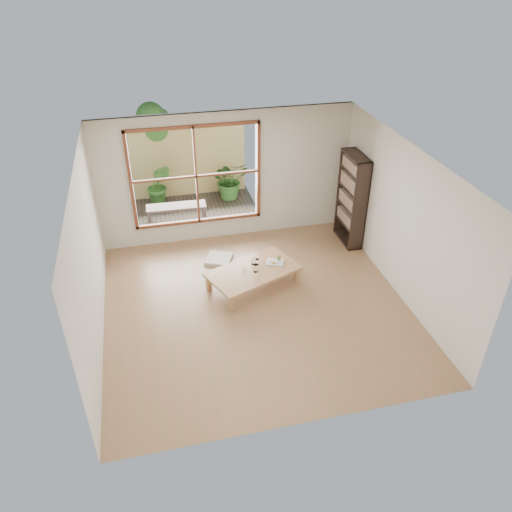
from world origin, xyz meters
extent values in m
plane|color=olive|center=(0.00, 0.00, 0.00)|extent=(5.00, 5.00, 0.00)
cube|color=tan|center=(0.09, 0.56, 0.32)|extent=(1.78, 1.41, 0.05)
cube|color=tan|center=(-0.43, -0.04, 0.15)|extent=(0.10, 0.10, 0.29)
cube|color=tan|center=(-0.70, 0.63, 0.15)|extent=(0.10, 0.10, 0.29)
cube|color=tan|center=(0.87, 0.49, 0.15)|extent=(0.10, 0.10, 0.29)
cube|color=tan|center=(0.60, 1.16, 0.15)|extent=(0.10, 0.10, 0.29)
cube|color=beige|center=(-0.37, 1.52, 0.03)|extent=(0.62, 0.62, 0.07)
cube|color=#2E1F1A|center=(2.33, 1.67, 0.92)|extent=(0.30, 0.83, 1.84)
cylinder|color=silver|center=(0.12, 0.51, 0.42)|extent=(0.08, 0.08, 0.15)
cylinder|color=silver|center=(0.19, 0.72, 0.40)|extent=(0.08, 0.08, 0.11)
cylinder|color=silver|center=(0.14, 0.75, 0.39)|extent=(0.08, 0.08, 0.10)
cylinder|color=silver|center=(-0.07, 0.58, 0.38)|extent=(0.06, 0.06, 0.07)
cube|color=white|center=(0.52, 0.70, 0.35)|extent=(0.37, 0.31, 0.02)
sphere|color=#52772F|center=(0.60, 0.74, 0.40)|extent=(0.08, 0.08, 0.08)
cube|color=gold|center=(0.49, 0.66, 0.38)|extent=(0.07, 0.06, 0.03)
cube|color=beige|center=(0.44, 0.73, 0.37)|extent=(0.08, 0.07, 0.02)
cylinder|color=silver|center=(0.56, 0.63, 0.37)|extent=(0.17, 0.07, 0.01)
cube|color=#322C24|center=(-0.60, 3.56, 0.00)|extent=(2.80, 2.00, 0.05)
cube|color=#2E1F1A|center=(-0.99, 3.21, 0.40)|extent=(1.28, 0.41, 0.05)
cube|color=#2E1F1A|center=(-1.59, 3.08, 0.20)|extent=(0.06, 0.06, 0.35)
cube|color=#2E1F1A|center=(-1.58, 3.37, 0.20)|extent=(0.06, 0.06, 0.35)
cube|color=#2E1F1A|center=(-0.40, 3.04, 0.20)|extent=(0.06, 0.06, 0.35)
cube|color=#2E1F1A|center=(-0.39, 3.33, 0.20)|extent=(0.06, 0.06, 0.35)
cube|color=tan|center=(-0.60, 4.56, 0.90)|extent=(2.80, 0.06, 1.80)
imported|color=#356224|center=(0.37, 4.13, 0.48)|extent=(0.91, 0.82, 0.91)
imported|color=#356224|center=(-1.28, 4.08, 0.53)|extent=(0.60, 0.50, 1.01)
cylinder|color=#4C3D2D|center=(-1.30, 4.86, 0.80)|extent=(0.14, 0.14, 1.60)
sphere|color=#356224|center=(-1.18, 4.86, 1.65)|extent=(0.84, 0.84, 0.84)
sphere|color=#356224|center=(-1.45, 4.94, 1.45)|extent=(0.70, 0.70, 0.70)
sphere|color=#356224|center=(-1.27, 4.76, 1.90)|extent=(0.64, 0.64, 0.64)
camera|label=1|loc=(-1.54, -6.47, 5.28)|focal=35.00mm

